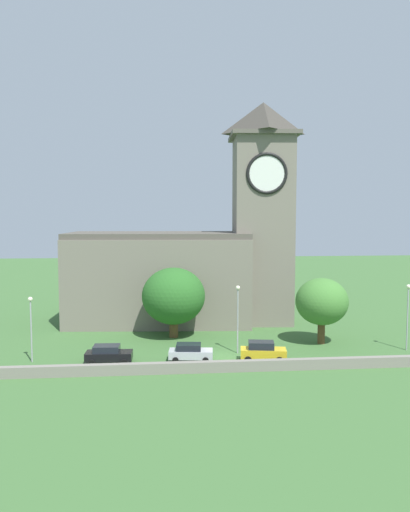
# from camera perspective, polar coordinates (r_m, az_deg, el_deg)

# --- Properties ---
(ground_plane) EXTENTS (200.00, 200.00, 0.00)m
(ground_plane) POSITION_cam_1_polar(r_m,az_deg,el_deg) (65.26, 0.47, -7.67)
(ground_plane) COLOR #3D6633
(church) EXTENTS (29.77, 12.70, 28.18)m
(church) POSITION_cam_1_polar(r_m,az_deg,el_deg) (65.28, -1.19, 0.12)
(church) COLOR slate
(church) RESTS_ON ground
(quay_barrier) EXTENTS (56.84, 0.70, 0.97)m
(quay_barrier) POSITION_cam_1_polar(r_m,az_deg,el_deg) (46.21, 3.02, -12.33)
(quay_barrier) COLOR gray
(quay_barrier) RESTS_ON ground
(car_black) EXTENTS (4.44, 2.35, 1.70)m
(car_black) POSITION_cam_1_polar(r_m,az_deg,el_deg) (49.36, -10.87, -10.83)
(car_black) COLOR black
(car_black) RESTS_ON ground
(car_silver) EXTENTS (4.34, 2.45, 1.66)m
(car_silver) POSITION_cam_1_polar(r_m,az_deg,el_deg) (49.23, -1.68, -10.82)
(car_silver) COLOR silver
(car_silver) RESTS_ON ground
(car_yellow) EXTENTS (4.56, 2.61, 1.91)m
(car_yellow) POSITION_cam_1_polar(r_m,az_deg,el_deg) (49.37, 6.54, -10.65)
(car_yellow) COLOR gold
(car_yellow) RESTS_ON ground
(streetlamp_west_end) EXTENTS (0.44, 0.44, 6.28)m
(streetlamp_west_end) POSITION_cam_1_polar(r_m,az_deg,el_deg) (50.71, -19.09, -6.64)
(streetlamp_west_end) COLOR #9EA0A5
(streetlamp_west_end) RESTS_ON ground
(streetlamp_west_mid) EXTENTS (0.44, 0.44, 6.91)m
(streetlamp_west_mid) POSITION_cam_1_polar(r_m,az_deg,el_deg) (51.01, 3.73, -5.90)
(streetlamp_west_mid) COLOR #9EA0A5
(streetlamp_west_mid) RESTS_ON ground
(streetlamp_central) EXTENTS (0.44, 0.44, 6.86)m
(streetlamp_central) POSITION_cam_1_polar(r_m,az_deg,el_deg) (56.10, 21.96, -5.29)
(streetlamp_central) COLOR #9EA0A5
(streetlamp_central) RESTS_ON ground
(tree_riverside_west) EXTENTS (5.65, 5.65, 7.17)m
(tree_riverside_west) POSITION_cam_1_polar(r_m,az_deg,el_deg) (56.11, 13.07, -5.07)
(tree_riverside_west) COLOR brown
(tree_riverside_west) RESTS_ON ground
(tree_riverside_east) EXTENTS (7.18, 7.18, 8.00)m
(tree_riverside_east) POSITION_cam_1_polar(r_m,az_deg,el_deg) (57.53, -3.58, -4.55)
(tree_riverside_east) COLOR brown
(tree_riverside_east) RESTS_ON ground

